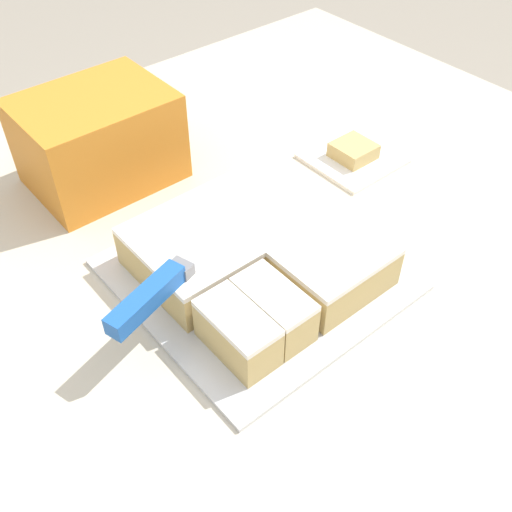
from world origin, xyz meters
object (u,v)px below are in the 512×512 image
at_px(cake, 256,254).
at_px(brownie, 353,151).
at_px(knife, 167,282).
at_px(cake_board, 256,274).
at_px(storage_box, 97,140).

distance_m(cake, brownie, 0.29).
relative_size(knife, brownie, 4.97).
relative_size(cake, knife, 0.87).
distance_m(cake_board, knife, 0.14).
bearing_deg(knife, cake_board, -17.19).
height_order(cake, knife, knife).
distance_m(cake, storage_box, 0.31).
bearing_deg(knife, brownie, -3.06).
relative_size(cake, brownie, 4.35).
height_order(knife, brownie, knife).
xyz_separation_m(cake, storage_box, (-0.04, 0.30, 0.03)).
distance_m(cake_board, brownie, 0.29).
bearing_deg(storage_box, knife, -105.24).
distance_m(cake_board, cake, 0.03).
relative_size(cake_board, storage_box, 1.53).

